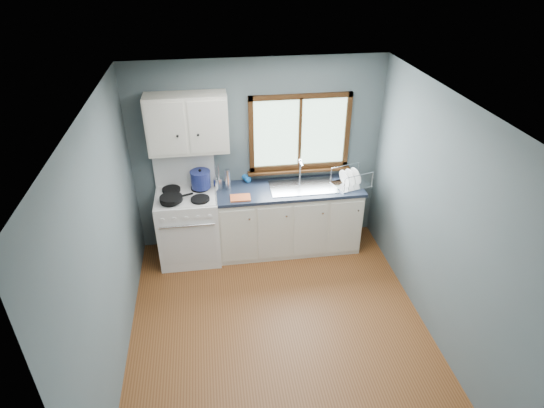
{
  "coord_description": "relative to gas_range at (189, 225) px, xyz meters",
  "views": [
    {
      "loc": [
        -0.6,
        -3.53,
        3.69
      ],
      "look_at": [
        0.05,
        0.9,
        1.05
      ],
      "focal_mm": 30.0,
      "sensor_mm": 36.0,
      "label": 1
    }
  ],
  "objects": [
    {
      "name": "skillet",
      "position": [
        -0.16,
        -0.17,
        0.49
      ],
      "size": [
        0.44,
        0.35,
        0.05
      ],
      "rotation": [
        0.0,
        0.0,
        0.34
      ],
      "color": "black",
      "rests_on": "gas_range"
    },
    {
      "name": "wall_front",
      "position": [
        0.95,
        -3.28,
        0.76
      ],
      "size": [
        3.2,
        0.02,
        2.5
      ],
      "primitive_type": "cube",
      "color": "#556366",
      "rests_on": "ground"
    },
    {
      "name": "wall_back",
      "position": [
        0.95,
        0.34,
        0.76
      ],
      "size": [
        3.2,
        0.02,
        2.5
      ],
      "primitive_type": "cube",
      "color": "#556366",
      "rests_on": "ground"
    },
    {
      "name": "wall_left",
      "position": [
        -0.66,
        -1.47,
        0.76
      ],
      "size": [
        0.02,
        3.6,
        2.5
      ],
      "primitive_type": "cube",
      "color": "#556366",
      "rests_on": "ground"
    },
    {
      "name": "utensil_crock",
      "position": [
        0.41,
        0.12,
        0.51
      ],
      "size": [
        0.16,
        0.16,
        0.39
      ],
      "rotation": [
        0.0,
        0.0,
        0.41
      ],
      "color": "silver",
      "rests_on": "countertop"
    },
    {
      "name": "dish_rack",
      "position": [
        2.1,
        -0.02,
        0.49
      ],
      "size": [
        0.52,
        0.45,
        0.23
      ],
      "rotation": [
        0.0,
        0.0,
        0.3
      ],
      "color": "silver",
      "rests_on": "countertop"
    },
    {
      "name": "ceiling",
      "position": [
        0.95,
        -1.47,
        2.02
      ],
      "size": [
        3.2,
        3.6,
        0.02
      ],
      "primitive_type": "cube",
      "color": "white",
      "rests_on": "wall_back"
    },
    {
      "name": "gas_range",
      "position": [
        0.0,
        0.0,
        0.0
      ],
      "size": [
        0.76,
        0.69,
        1.36
      ],
      "color": "white",
      "rests_on": "floor"
    },
    {
      "name": "thermos",
      "position": [
        0.53,
        0.09,
        0.57
      ],
      "size": [
        0.08,
        0.08,
        0.28
      ],
      "primitive_type": "cylinder",
      "rotation": [
        0.0,
        0.0,
        0.23
      ],
      "color": "silver",
      "rests_on": "countertop"
    },
    {
      "name": "base_cabinets",
      "position": [
        1.31,
        0.02,
        -0.08
      ],
      "size": [
        1.85,
        0.6,
        0.88
      ],
      "color": "silver",
      "rests_on": "floor"
    },
    {
      "name": "stockpot",
      "position": [
        0.2,
        0.13,
        0.58
      ],
      "size": [
        0.3,
        0.3,
        0.25
      ],
      "rotation": [
        0.0,
        0.0,
        -0.19
      ],
      "color": "navy",
      "rests_on": "gas_range"
    },
    {
      "name": "countertop",
      "position": [
        1.31,
        0.02,
        0.41
      ],
      "size": [
        1.89,
        0.64,
        0.04
      ],
      "primitive_type": "cube",
      "color": "black",
      "rests_on": "base_cabinets"
    },
    {
      "name": "window",
      "position": [
        1.48,
        0.3,
        0.98
      ],
      "size": [
        1.36,
        0.1,
        1.03
      ],
      "color": "#9EC6A8",
      "rests_on": "wall_back"
    },
    {
      "name": "wall_right",
      "position": [
        2.56,
        -1.47,
        0.76
      ],
      "size": [
        0.02,
        3.6,
        2.5
      ],
      "primitive_type": "cube",
      "color": "#556366",
      "rests_on": "ground"
    },
    {
      "name": "upper_cabinets",
      "position": [
        0.1,
        0.15,
        1.31
      ],
      "size": [
        0.95,
        0.35,
        0.7
      ],
      "color": "silver",
      "rests_on": "wall_back"
    },
    {
      "name": "sink",
      "position": [
        1.49,
        0.02,
        0.37
      ],
      "size": [
        0.84,
        0.46,
        0.44
      ],
      "color": "silver",
      "rests_on": "countertop"
    },
    {
      "name": "floor",
      "position": [
        0.95,
        -1.47,
        -0.5
      ],
      "size": [
        3.2,
        3.6,
        0.02
      ],
      "primitive_type": "cube",
      "color": "brown",
      "rests_on": "ground"
    },
    {
      "name": "soap_bottle",
      "position": [
        0.81,
        0.22,
        0.54
      ],
      "size": [
        0.11,
        0.11,
        0.23
      ],
      "primitive_type": "imported",
      "rotation": [
        0.0,
        0.0,
        0.41
      ],
      "color": "blue",
      "rests_on": "countertop"
    },
    {
      "name": "dish_towel",
      "position": [
        0.67,
        -0.16,
        0.44
      ],
      "size": [
        0.25,
        0.18,
        0.02
      ],
      "primitive_type": "cube",
      "rotation": [
        0.0,
        0.0,
        -0.02
      ],
      "color": "#DB6433",
      "rests_on": "countertop"
    }
  ]
}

